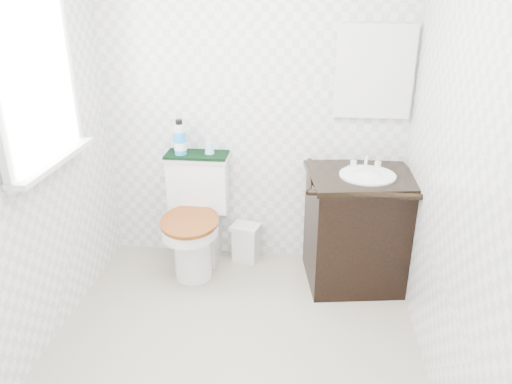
% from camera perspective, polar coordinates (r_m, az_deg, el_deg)
% --- Properties ---
extents(floor, '(2.40, 2.40, 0.00)m').
position_cam_1_polar(floor, '(3.06, -2.81, -18.20)').
color(floor, '#A6A286').
rests_on(floor, ground).
extents(wall_back, '(2.40, 0.00, 2.40)m').
position_cam_1_polar(wall_back, '(3.59, -0.26, 9.88)').
color(wall_back, white).
rests_on(wall_back, ground).
extents(wall_front, '(2.40, 0.00, 2.40)m').
position_cam_1_polar(wall_front, '(1.40, -11.39, -13.08)').
color(wall_front, white).
rests_on(wall_front, ground).
extents(wall_left, '(0.00, 2.40, 2.40)m').
position_cam_1_polar(wall_left, '(2.83, -25.95, 3.94)').
color(wall_left, white).
rests_on(wall_left, ground).
extents(wall_right, '(0.00, 2.40, 2.40)m').
position_cam_1_polar(wall_right, '(2.52, 22.23, 2.37)').
color(wall_right, white).
rests_on(wall_right, ground).
extents(window, '(0.02, 0.70, 0.90)m').
position_cam_1_polar(window, '(2.95, -24.17, 12.00)').
color(window, white).
rests_on(window, wall_left).
extents(mirror, '(0.50, 0.02, 0.60)m').
position_cam_1_polar(mirror, '(3.52, 13.36, 13.18)').
color(mirror, silver).
rests_on(mirror, wall_back).
extents(toilet, '(0.46, 0.66, 0.84)m').
position_cam_1_polar(toilet, '(3.71, -6.86, -3.46)').
color(toilet, white).
rests_on(toilet, floor).
extents(vanity, '(0.80, 0.71, 0.92)m').
position_cam_1_polar(vanity, '(3.57, 11.59, -3.82)').
color(vanity, black).
rests_on(vanity, floor).
extents(trash_bin, '(0.24, 0.21, 0.30)m').
position_cam_1_polar(trash_bin, '(3.87, -1.14, -5.72)').
color(trash_bin, silver).
rests_on(trash_bin, floor).
extents(towel, '(0.45, 0.22, 0.02)m').
position_cam_1_polar(towel, '(3.64, -6.79, 4.26)').
color(towel, black).
rests_on(towel, toilet).
extents(mouthwash_bottle, '(0.09, 0.09, 0.25)m').
position_cam_1_polar(mouthwash_bottle, '(3.61, -8.69, 6.07)').
color(mouthwash_bottle, '#1C88EF').
rests_on(mouthwash_bottle, towel).
extents(cup, '(0.07, 0.07, 0.08)m').
position_cam_1_polar(cup, '(3.61, -5.35, 5.03)').
color(cup, '#95D0F4').
rests_on(cup, towel).
extents(soap_bar, '(0.07, 0.05, 0.02)m').
position_cam_1_polar(soap_bar, '(3.52, 10.93, 2.95)').
color(soap_bar, teal).
rests_on(soap_bar, vanity).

